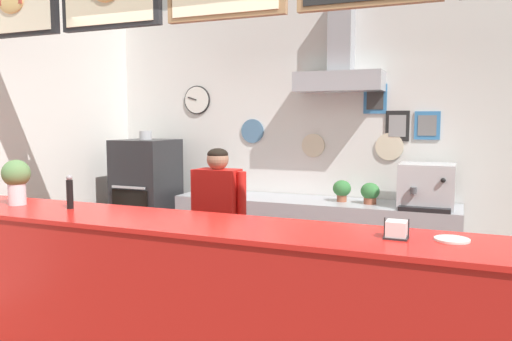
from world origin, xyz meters
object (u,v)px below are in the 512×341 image
(potted_thyme, at_px, (207,182))
(potted_basil, at_px, (342,189))
(pizza_oven, at_px, (147,205))
(potted_oregano, at_px, (370,192))
(pepper_grinder, at_px, (70,192))
(espresso_machine, at_px, (427,186))
(napkin_holder, at_px, (396,230))
(shop_worker, at_px, (218,226))
(condiment_plate, at_px, (452,239))
(basil_vase, at_px, (16,180))

(potted_thyme, height_order, potted_basil, potted_thyme)
(pizza_oven, xyz_separation_m, potted_oregano, (2.51, 0.17, 0.26))
(pepper_grinder, bearing_deg, espresso_machine, 42.60)
(potted_oregano, xyz_separation_m, napkin_holder, (0.50, -2.17, 0.12))
(potted_thyme, relative_size, pepper_grinder, 0.92)
(espresso_machine, distance_m, potted_thyme, 2.37)
(potted_oregano, xyz_separation_m, pepper_grinder, (-1.80, -2.14, 0.19))
(potted_oregano, bearing_deg, shop_worker, -137.23)
(condiment_plate, distance_m, basil_vase, 3.08)
(potted_thyme, xyz_separation_m, napkin_holder, (2.35, -2.22, 0.11))
(shop_worker, relative_size, condiment_plate, 8.08)
(pizza_oven, relative_size, shop_worker, 1.08)
(napkin_holder, bearing_deg, pepper_grinder, 179.30)
(napkin_holder, relative_size, condiment_plate, 0.73)
(pizza_oven, bearing_deg, potted_thyme, 18.53)
(pizza_oven, distance_m, potted_oregano, 2.53)
(shop_worker, xyz_separation_m, potted_oregano, (1.15, 1.06, 0.22))
(pizza_oven, distance_m, shop_worker, 1.63)
(potted_oregano, height_order, condiment_plate, potted_oregano)
(potted_thyme, bearing_deg, napkin_holder, -43.45)
(espresso_machine, relative_size, potted_basil, 2.31)
(pepper_grinder, bearing_deg, potted_oregano, 49.91)
(espresso_machine, bearing_deg, shop_worker, -147.62)
(napkin_holder, bearing_deg, pizza_oven, 146.46)
(napkin_holder, xyz_separation_m, condiment_plate, (0.28, 0.05, -0.04))
(napkin_holder, bearing_deg, condiment_plate, 10.77)
(potted_thyme, distance_m, napkin_holder, 3.23)
(potted_thyme, xyz_separation_m, condiment_plate, (2.63, -2.17, 0.07))
(potted_basil, height_order, condiment_plate, potted_basil)
(espresso_machine, relative_size, potted_oregano, 2.39)
(napkin_holder, bearing_deg, espresso_machine, 89.40)
(pepper_grinder, bearing_deg, condiment_plate, 0.57)
(pizza_oven, relative_size, pepper_grinder, 6.50)
(espresso_machine, height_order, napkin_holder, espresso_machine)
(pizza_oven, height_order, basil_vase, pizza_oven)
(potted_thyme, height_order, pepper_grinder, pepper_grinder)
(potted_basil, bearing_deg, shop_worker, -128.10)
(potted_oregano, xyz_separation_m, basil_vase, (-2.29, -2.17, 0.27))
(espresso_machine, xyz_separation_m, potted_oregano, (-0.53, -0.00, -0.09))
(basil_vase, bearing_deg, potted_oregano, 43.39)
(espresso_machine, bearing_deg, napkin_holder, -90.60)
(pizza_oven, height_order, potted_basil, pizza_oven)
(pizza_oven, bearing_deg, espresso_machine, 3.21)
(potted_thyme, height_order, napkin_holder, napkin_holder)
(potted_oregano, bearing_deg, pizza_oven, -176.13)
(potted_oregano, height_order, basil_vase, basil_vase)
(pepper_grinder, bearing_deg, basil_vase, -177.00)
(napkin_holder, distance_m, pepper_grinder, 2.31)
(espresso_machine, bearing_deg, pepper_grinder, -137.40)
(potted_thyme, distance_m, pepper_grinder, 2.20)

